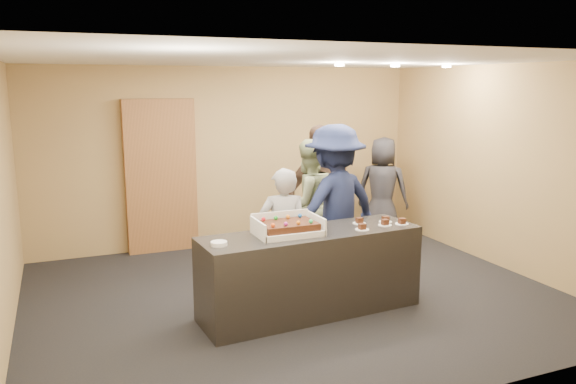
% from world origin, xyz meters
% --- Properties ---
extents(room, '(6.04, 6.00, 2.70)m').
position_xyz_m(room, '(0.00, 0.00, 1.35)').
color(room, black).
rests_on(room, ground).
extents(serving_counter, '(2.44, 0.86, 0.90)m').
position_xyz_m(serving_counter, '(-0.04, -0.53, 0.45)').
color(serving_counter, black).
rests_on(serving_counter, floor).
extents(storage_cabinet, '(1.02, 0.15, 2.23)m').
position_xyz_m(storage_cabinet, '(-1.09, 2.41, 1.12)').
color(storage_cabinet, brown).
rests_on(storage_cabinet, floor).
extents(cake_box, '(0.67, 0.47, 0.20)m').
position_xyz_m(cake_box, '(-0.31, -0.50, 0.95)').
color(cake_box, white).
rests_on(cake_box, serving_counter).
extents(sheet_cake, '(0.58, 0.40, 0.11)m').
position_xyz_m(sheet_cake, '(-0.31, -0.53, 1.00)').
color(sheet_cake, '#391D0D').
rests_on(sheet_cake, cake_box).
extents(plate_stack, '(0.16, 0.16, 0.04)m').
position_xyz_m(plate_stack, '(-1.08, -0.65, 0.92)').
color(plate_stack, white).
rests_on(plate_stack, serving_counter).
extents(slice_a, '(0.15, 0.15, 0.07)m').
position_xyz_m(slice_a, '(0.50, -0.66, 0.92)').
color(slice_a, white).
rests_on(slice_a, serving_counter).
extents(slice_b, '(0.15, 0.15, 0.07)m').
position_xyz_m(slice_b, '(0.61, -0.41, 0.92)').
color(slice_b, white).
rests_on(slice_b, serving_counter).
extents(slice_c, '(0.15, 0.15, 0.07)m').
position_xyz_m(slice_c, '(0.83, -0.59, 0.92)').
color(slice_c, white).
rests_on(slice_c, serving_counter).
extents(slice_d, '(0.15, 0.15, 0.07)m').
position_xyz_m(slice_d, '(0.92, -0.46, 0.92)').
color(slice_d, white).
rests_on(slice_d, serving_counter).
extents(slice_e, '(0.15, 0.15, 0.07)m').
position_xyz_m(slice_e, '(1.03, -0.62, 0.92)').
color(slice_e, white).
rests_on(slice_e, serving_counter).
extents(person_server_grey, '(0.63, 0.49, 1.53)m').
position_xyz_m(person_server_grey, '(-0.18, -0.08, 0.77)').
color(person_server_grey, '#96979B').
rests_on(person_server_grey, floor).
extents(person_sage_man, '(0.91, 0.75, 1.74)m').
position_xyz_m(person_sage_man, '(0.54, 0.84, 0.87)').
color(person_sage_man, '#97A778').
rests_on(person_sage_man, floor).
extents(person_navy_man, '(1.40, 0.99, 1.97)m').
position_xyz_m(person_navy_man, '(0.61, 0.21, 0.98)').
color(person_navy_man, '#172043').
rests_on(person_navy_man, floor).
extents(person_brown_extra, '(1.19, 0.70, 1.90)m').
position_xyz_m(person_brown_extra, '(0.87, 1.12, 0.95)').
color(person_brown_extra, brown).
rests_on(person_brown_extra, floor).
extents(person_dark_suit, '(0.94, 0.93, 1.64)m').
position_xyz_m(person_dark_suit, '(2.19, 1.64, 0.82)').
color(person_dark_suit, '#25252A').
rests_on(person_dark_suit, floor).
extents(ceiling_spotlights, '(1.72, 0.12, 0.03)m').
position_xyz_m(ceiling_spotlights, '(1.60, 0.50, 2.67)').
color(ceiling_spotlights, '#FFEAC6').
rests_on(ceiling_spotlights, ceiling).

